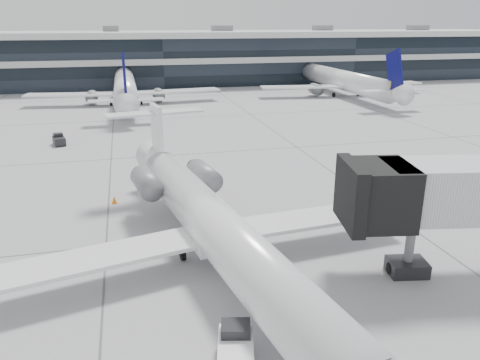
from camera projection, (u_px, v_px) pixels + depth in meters
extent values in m
plane|color=#9C9C9F|center=(261.00, 230.00, 31.28)|extent=(220.00, 220.00, 0.00)
cube|color=black|center=(159.00, 60.00, 105.08)|extent=(170.00, 22.00, 10.00)
cylinder|color=white|center=(220.00, 232.00, 25.38)|extent=(6.92, 25.04, 2.80)
cone|color=white|center=(157.00, 160.00, 37.55)|extent=(3.18, 3.72, 2.66)
cube|color=white|center=(90.00, 259.00, 23.98)|extent=(11.74, 5.31, 0.23)
cube|color=white|center=(315.00, 218.00, 29.06)|extent=(11.63, 3.80, 0.23)
cylinder|color=slate|center=(147.00, 183.00, 31.87)|extent=(2.12, 3.74, 1.56)
cylinder|color=slate|center=(204.00, 175.00, 33.43)|extent=(2.12, 3.74, 1.56)
cube|color=white|center=(157.00, 135.00, 36.31)|extent=(0.74, 2.71, 4.67)
cube|color=white|center=(155.00, 113.00, 36.14)|extent=(7.65, 2.88, 0.17)
cylinder|color=black|center=(183.00, 255.00, 27.26)|extent=(0.36, 0.70, 0.66)
cylinder|color=black|center=(232.00, 245.00, 28.43)|extent=(0.36, 0.70, 0.66)
cube|color=black|center=(380.00, 194.00, 24.27)|extent=(3.55, 4.09, 3.17)
cylinder|color=slate|center=(409.00, 248.00, 25.40)|extent=(0.50, 0.50, 3.17)
cube|color=black|center=(407.00, 267.00, 25.78)|extent=(2.29, 1.93, 0.79)
cube|color=white|center=(236.00, 352.00, 18.85)|extent=(1.93, 2.66, 0.98)
cube|color=black|center=(236.00, 330.00, 19.16)|extent=(1.39, 1.23, 0.54)
cylinder|color=black|center=(222.00, 345.00, 19.79)|extent=(0.30, 0.51, 0.48)
cylinder|color=black|center=(250.00, 345.00, 19.79)|extent=(0.30, 0.51, 0.48)
cone|color=orange|center=(114.00, 200.00, 35.80)|extent=(0.38, 0.38, 0.60)
cube|color=orange|center=(115.00, 203.00, 35.89)|extent=(0.41, 0.41, 0.03)
cube|color=black|center=(59.00, 141.00, 52.68)|extent=(1.66, 2.23, 0.81)
cube|color=black|center=(58.00, 135.00, 52.88)|extent=(1.18, 1.05, 0.45)
cylinder|color=black|center=(54.00, 142.00, 53.15)|extent=(0.26, 0.43, 0.40)
cylinder|color=black|center=(63.00, 141.00, 53.61)|extent=(0.26, 0.43, 0.40)
cylinder|color=black|center=(56.00, 145.00, 51.95)|extent=(0.26, 0.43, 0.40)
cylinder|color=black|center=(65.00, 144.00, 52.41)|extent=(0.26, 0.43, 0.40)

